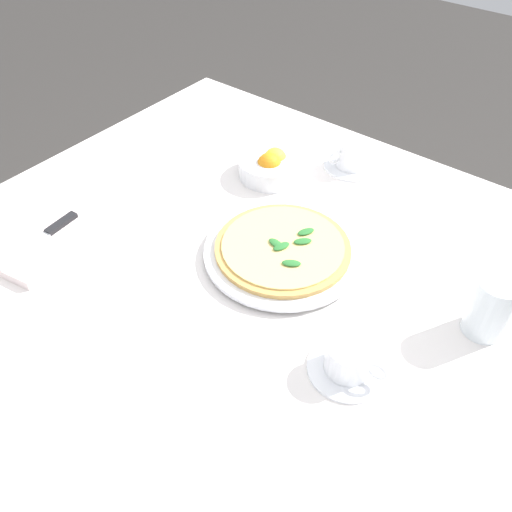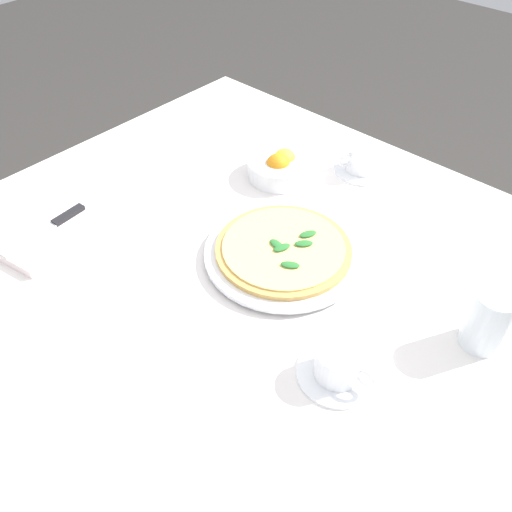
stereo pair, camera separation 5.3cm
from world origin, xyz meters
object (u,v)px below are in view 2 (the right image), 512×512
object	(u,v)px
pizza	(284,248)
dinner_knife	(49,228)
water_glass_right_edge	(488,322)
napkin_folded	(51,232)
coffee_cup_back_corner	(364,160)
citrus_bowl	(280,167)
coffee_cup_far_left	(338,365)
pizza_plate	(283,254)

from	to	relation	value
pizza	dinner_knife	size ratio (longest dim) A/B	1.37
water_glass_right_edge	napkin_folded	xyz separation A→B (m)	(0.34, -0.78, -0.04)
water_glass_right_edge	napkin_folded	size ratio (longest dim) A/B	0.48
water_glass_right_edge	dinner_knife	distance (m)	0.85
coffee_cup_back_corner	citrus_bowl	xyz separation A→B (m)	(0.15, -0.14, -0.01)
coffee_cup_far_left	pizza_plate	bearing A→B (deg)	-122.32
coffee_cup_back_corner	water_glass_right_edge	xyz separation A→B (m)	(0.29, 0.44, 0.02)
pizza_plate	coffee_cup_back_corner	bearing A→B (deg)	-171.49
coffee_cup_back_corner	napkin_folded	bearing A→B (deg)	-28.67
coffee_cup_back_corner	dinner_knife	world-z (taller)	coffee_cup_back_corner
dinner_knife	citrus_bowl	distance (m)	0.53
citrus_bowl	pizza	bearing A→B (deg)	41.96
pizza	citrus_bowl	xyz separation A→B (m)	(-0.21, -0.19, 0.00)
pizza_plate	water_glass_right_edge	distance (m)	0.39
pizza	dinner_knife	bearing A→B (deg)	-55.40
coffee_cup_back_corner	citrus_bowl	distance (m)	0.20
water_glass_right_edge	coffee_cup_back_corner	bearing A→B (deg)	-123.95
coffee_cup_back_corner	citrus_bowl	size ratio (longest dim) A/B	0.87
pizza_plate	dinner_knife	xyz separation A→B (m)	(0.27, -0.40, 0.01)
pizza	coffee_cup_far_left	distance (m)	0.29
napkin_folded	water_glass_right_edge	bearing A→B (deg)	103.23
napkin_folded	citrus_bowl	world-z (taller)	citrus_bowl
coffee_cup_far_left	water_glass_right_edge	bearing A→B (deg)	147.45
pizza_plate	napkin_folded	world-z (taller)	napkin_folded
pizza_plate	coffee_cup_back_corner	xyz separation A→B (m)	(-0.36, -0.05, 0.02)
coffee_cup_back_corner	water_glass_right_edge	size ratio (longest dim) A/B	1.12
coffee_cup_back_corner	pizza_plate	bearing A→B (deg)	8.51
water_glass_right_edge	dinner_knife	world-z (taller)	water_glass_right_edge
pizza_plate	water_glass_right_edge	size ratio (longest dim) A/B	2.70
napkin_folded	dinner_knife	size ratio (longest dim) A/B	1.22
pizza_plate	coffee_cup_back_corner	distance (m)	0.36
pizza	dinner_knife	world-z (taller)	pizza
pizza_plate	coffee_cup_far_left	distance (m)	0.29
pizza_plate	napkin_folded	distance (m)	0.48
citrus_bowl	coffee_cup_far_left	bearing A→B (deg)	49.84
coffee_cup_far_left	citrus_bowl	world-z (taller)	citrus_bowl
citrus_bowl	pizza_plate	bearing A→B (deg)	41.90
coffee_cup_far_left	dinner_knife	bearing A→B (deg)	-79.31
pizza_plate	pizza	bearing A→B (deg)	111.84
pizza	napkin_folded	size ratio (longest dim) A/B	1.12
coffee_cup_far_left	coffee_cup_back_corner	world-z (taller)	coffee_cup_back_corner
napkin_folded	citrus_bowl	bearing A→B (deg)	146.49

